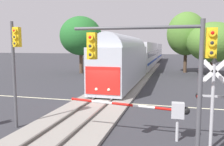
{
  "coord_description": "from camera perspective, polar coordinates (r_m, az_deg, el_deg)",
  "views": [
    {
      "loc": [
        5.18,
        -16.97,
        4.33
      ],
      "look_at": [
        0.09,
        2.46,
        2.0
      ],
      "focal_mm": 37.44,
      "sensor_mm": 36.0,
      "label": 1
    }
  ],
  "objects": [
    {
      "name": "crossing_signal_mast",
      "position": [
        10.48,
        23.45,
        -4.69
      ],
      "size": [
        1.36,
        0.44,
        3.89
      ],
      "color": "#B2B2B7",
      "rests_on": "ground"
    },
    {
      "name": "ground_plane",
      "position": [
        18.27,
        -2.25,
        -7.1
      ],
      "size": [
        220.0,
        220.0,
        0.0
      ],
      "primitive_type": "plane",
      "color": "#333338"
    },
    {
      "name": "elm_centre_background",
      "position": [
        40.02,
        17.66,
        9.1
      ],
      "size": [
        6.13,
        6.13,
        9.77
      ],
      "color": "#4C3828",
      "rests_on": "ground"
    },
    {
      "name": "oak_far_right",
      "position": [
        36.87,
        23.41,
        6.89
      ],
      "size": [
        7.26,
        7.26,
        7.76
      ],
      "color": "#4C3828",
      "rests_on": "ground"
    },
    {
      "name": "oak_behind_train",
      "position": [
        37.35,
        -7.63,
        8.95
      ],
      "size": [
        6.53,
        6.53,
        8.94
      ],
      "color": "#4C3828",
      "rests_on": "ground"
    },
    {
      "name": "road_centre_stripe",
      "position": [
        18.26,
        -2.25,
        -7.09
      ],
      "size": [
        44.0,
        0.2,
        0.01
      ],
      "color": "beige",
      "rests_on": "ground"
    },
    {
      "name": "commuter_train",
      "position": [
        46.36,
        8.27,
        4.57
      ],
      "size": [
        3.04,
        62.1,
        5.16
      ],
      "color": "#B2B7C1",
      "rests_on": "railway_track"
    },
    {
      "name": "traffic_signal_near_right",
      "position": [
        8.36,
        11.78,
        3.87
      ],
      "size": [
        5.03,
        0.38,
        5.23
      ],
      "color": "#4C4C51",
      "rests_on": "ground"
    },
    {
      "name": "traffic_signal_median",
      "position": [
        13.0,
        -22.55,
        3.48
      ],
      "size": [
        0.53,
        0.38,
        5.58
      ],
      "color": "#4C4C51",
      "rests_on": "ground"
    },
    {
      "name": "crossing_gate_near",
      "position": [
        11.06,
        12.53,
        -8.83
      ],
      "size": [
        5.72,
        0.4,
        1.8
      ],
      "color": "#B7B7BC",
      "rests_on": "ground"
    },
    {
      "name": "railway_track",
      "position": [
        18.24,
        -2.25,
        -6.81
      ],
      "size": [
        4.4,
        80.0,
        0.32
      ],
      "color": "gray",
      "rests_on": "ground"
    }
  ]
}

